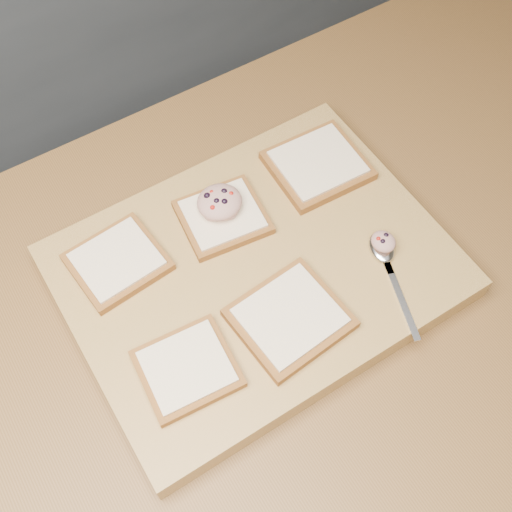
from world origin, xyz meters
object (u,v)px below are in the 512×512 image
at_px(bread_far_center, 223,217).
at_px(spoon, 384,255).
at_px(cutting_board, 256,271).
at_px(tuna_salad_dollop, 219,202).

relative_size(bread_far_center, spoon, 0.78).
relative_size(cutting_board, spoon, 3.10).
xyz_separation_m(cutting_board, spoon, (0.15, -0.08, 0.02)).
bearing_deg(cutting_board, bread_far_center, 90.60).
bearing_deg(bread_far_center, tuna_salad_dollop, 79.92).
height_order(cutting_board, tuna_salad_dollop, tuna_salad_dollop).
bearing_deg(tuna_salad_dollop, spoon, -49.39).
bearing_deg(spoon, cutting_board, 151.66).
bearing_deg(tuna_salad_dollop, bread_far_center, -100.08).
height_order(cutting_board, spoon, spoon).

